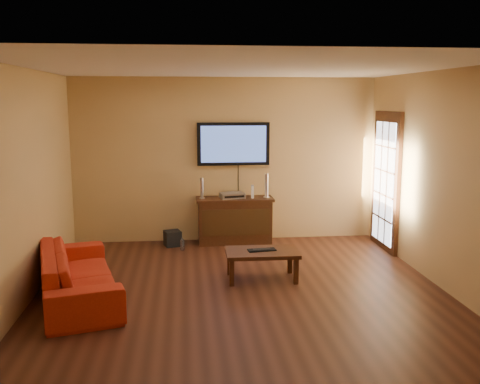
{
  "coord_description": "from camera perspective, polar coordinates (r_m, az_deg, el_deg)",
  "views": [
    {
      "loc": [
        -0.68,
        -6.29,
        2.33
      ],
      "look_at": [
        0.06,
        0.8,
        1.1
      ],
      "focal_mm": 40.0,
      "sensor_mm": 36.0,
      "label": 1
    }
  ],
  "objects": [
    {
      "name": "television",
      "position": [
        8.81,
        -0.71,
        5.15
      ],
      "size": [
        1.19,
        0.08,
        0.7
      ],
      "color": "black",
      "rests_on": "ground"
    },
    {
      "name": "room_walls",
      "position": [
        6.98,
        -0.38,
        4.51
      ],
      "size": [
        5.0,
        5.0,
        5.0
      ],
      "color": "tan",
      "rests_on": "ground"
    },
    {
      "name": "av_receiver",
      "position": [
        8.71,
        -0.85,
        -0.36
      ],
      "size": [
        0.43,
        0.34,
        0.09
      ],
      "primitive_type": "cube",
      "rotation": [
        0.0,
        0.0,
        0.18
      ],
      "color": "silver",
      "rests_on": "media_console"
    },
    {
      "name": "speaker_left",
      "position": [
        8.66,
        -4.08,
        0.32
      ],
      "size": [
        0.09,
        0.09,
        0.34
      ],
      "color": "silver",
      "rests_on": "media_console"
    },
    {
      "name": "game_console",
      "position": [
        8.74,
        1.34,
        0.05
      ],
      "size": [
        0.06,
        0.15,
        0.2
      ],
      "primitive_type": "cube",
      "rotation": [
        0.0,
        0.0,
        -0.1
      ],
      "color": "white",
      "rests_on": "media_console"
    },
    {
      "name": "subwoofer",
      "position": [
        8.74,
        -7.21,
        -4.92
      ],
      "size": [
        0.31,
        0.31,
        0.25
      ],
      "primitive_type": "cube",
      "rotation": [
        0.0,
        0.0,
        0.28
      ],
      "color": "black",
      "rests_on": "ground"
    },
    {
      "name": "bottle",
      "position": [
        8.48,
        -6.19,
        -5.59
      ],
      "size": [
        0.07,
        0.07,
        0.19
      ],
      "color": "white",
      "rests_on": "ground"
    },
    {
      "name": "keyboard",
      "position": [
        7.03,
        2.34,
        -6.18
      ],
      "size": [
        0.38,
        0.18,
        0.02
      ],
      "color": "black",
      "rests_on": "coffee_table"
    },
    {
      "name": "speaker_right",
      "position": [
        8.75,
        2.86,
        0.59
      ],
      "size": [
        0.11,
        0.11,
        0.39
      ],
      "color": "silver",
      "rests_on": "media_console"
    },
    {
      "name": "media_console",
      "position": [
        8.8,
        -0.57,
        -3.03
      ],
      "size": [
        1.26,
        0.48,
        0.75
      ],
      "color": "black",
      "rests_on": "ground"
    },
    {
      "name": "sofa",
      "position": [
        6.63,
        -16.93,
        -7.55
      ],
      "size": [
        1.11,
        2.15,
        0.81
      ],
      "primitive_type": "imported",
      "rotation": [
        0.0,
        0.0,
        1.83
      ],
      "color": "#B52914",
      "rests_on": "ground"
    },
    {
      "name": "french_door",
      "position": [
        8.68,
        15.27,
        0.96
      ],
      "size": [
        0.07,
        1.02,
        2.22
      ],
      "color": "black",
      "rests_on": "ground"
    },
    {
      "name": "coffee_table",
      "position": [
        7.04,
        2.35,
        -6.69
      ],
      "size": [
        0.95,
        0.58,
        0.39
      ],
      "color": "black",
      "rests_on": "ground"
    },
    {
      "name": "ground_plane",
      "position": [
        6.74,
        0.17,
        -10.43
      ],
      "size": [
        5.0,
        5.0,
        0.0
      ],
      "primitive_type": "plane",
      "color": "#33180E",
      "rests_on": "ground"
    }
  ]
}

